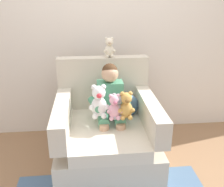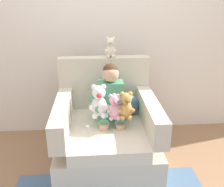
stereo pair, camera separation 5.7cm
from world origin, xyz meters
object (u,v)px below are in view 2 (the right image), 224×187
(plush_honey, at_px, (126,106))
(plush_grey, at_px, (118,106))
(plush_white, at_px, (99,102))
(throw_pillow, at_px, (128,106))
(plush_pink, at_px, (114,107))
(seated_child, at_px, (111,101))
(armchair, at_px, (107,134))
(plush_cream_on_backrest, at_px, (111,48))

(plush_honey, height_order, plush_grey, plush_honey)
(plush_grey, xyz_separation_m, plush_white, (-0.18, 0.04, 0.03))
(throw_pillow, bearing_deg, plush_grey, -116.18)
(plush_grey, distance_m, plush_white, 0.18)
(throw_pillow, bearing_deg, plush_pink, -119.94)
(seated_child, height_order, plush_white, seated_child)
(armchair, distance_m, plush_grey, 0.40)
(plush_white, height_order, plush_cream_on_backrest, plush_cream_on_backrest)
(plush_cream_on_backrest, height_order, throw_pillow, plush_cream_on_backrest)
(plush_honey, height_order, plush_pink, plush_honey)
(plush_pink, xyz_separation_m, plush_cream_on_backrest, (0.00, 0.53, 0.45))
(armchair, bearing_deg, plush_cream_on_backrest, 79.74)
(armchair, relative_size, plush_pink, 4.16)
(plush_pink, bearing_deg, plush_white, 153.24)
(plush_pink, bearing_deg, throw_pillow, 55.83)
(armchair, bearing_deg, plush_honey, -37.76)
(seated_child, xyz_separation_m, plush_pink, (0.02, -0.19, 0.02))
(plush_pink, bearing_deg, seated_child, 91.71)
(plush_grey, height_order, plush_cream_on_backrest, plush_cream_on_backrest)
(armchair, relative_size, plush_honey, 3.86)
(plush_honey, distance_m, plush_pink, 0.11)
(throw_pillow, bearing_deg, plush_honey, -101.16)
(plush_white, bearing_deg, plush_pink, -41.19)
(plush_pink, bearing_deg, plush_honey, -4.97)
(seated_child, height_order, plush_grey, seated_child)
(armchair, height_order, throw_pillow, armchair)
(plush_cream_on_backrest, distance_m, throw_pillow, 0.65)
(plush_white, bearing_deg, plush_honey, -32.19)
(plush_grey, bearing_deg, plush_honey, -5.90)
(seated_child, bearing_deg, plush_honey, -49.41)
(armchair, height_order, plush_white, armchair)
(plush_white, relative_size, throw_pillow, 1.27)
(armchair, relative_size, plush_cream_on_backrest, 4.87)
(seated_child, bearing_deg, plush_grey, -66.51)
(plush_honey, height_order, plush_white, plush_white)
(plush_honey, distance_m, plush_grey, 0.08)
(plush_grey, distance_m, plush_cream_on_backrest, 0.69)
(plush_honey, height_order, plush_cream_on_backrest, plush_cream_on_backrest)
(seated_child, xyz_separation_m, plush_cream_on_backrest, (0.02, 0.35, 0.47))
(armchair, xyz_separation_m, plush_white, (-0.07, -0.08, 0.40))
(armchair, xyz_separation_m, plush_grey, (0.10, -0.12, 0.37))
(plush_grey, relative_size, plush_pink, 1.00)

